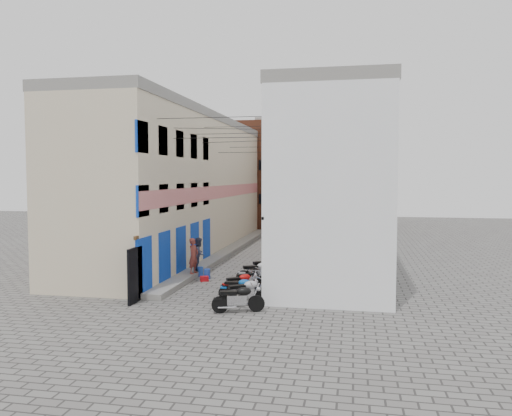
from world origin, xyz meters
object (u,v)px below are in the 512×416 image
Objects in this scene: motorcycle_g at (268,266)px; motorcycle_e at (249,278)px; motorcycle_f at (259,271)px; red_crate at (204,279)px; water_jug_far at (200,272)px; motorcycle_c at (240,287)px; person_b at (199,254)px; person_a at (194,256)px; motorcycle_d at (241,282)px; motorcycle_b at (246,291)px; motorcycle_a at (238,297)px; water_jug_near at (207,274)px.

motorcycle_e is at bearing -42.89° from motorcycle_g.
red_crate is (-2.68, 0.14, -0.50)m from motorcycle_f.
motorcycle_e is 2.74m from red_crate.
motorcycle_f is 3.47m from water_jug_far.
person_b is at bearing -147.68° from motorcycle_c.
red_crate is at bearing -112.80° from person_a.
motorcycle_f is 5.60× the size of red_crate.
motorcycle_d is at bearing -49.61° from water_jug_far.
red_crate is (-2.46, 3.12, -0.39)m from motorcycle_c.
motorcycle_b is at bearing 24.14° from motorcycle_c.
red_crate is (-2.82, 4.99, -0.45)m from motorcycle_a.
person_a reaches higher than red_crate.
motorcycle_b is 1.14× the size of motorcycle_c.
motorcycle_d is at bearing -141.95° from person_b.
person_a reaches higher than motorcycle_e.
person_a reaches higher than motorcycle_d.
motorcycle_c is 4.85m from person_a.
motorcycle_d reaches higher than water_jug_near.
water_jug_near is (0.65, -0.80, -0.84)m from person_b.
motorcycle_b is 1.84m from motorcycle_d.
motorcycle_d is (-0.60, 1.74, -0.06)m from motorcycle_b.
motorcycle_f is (0.21, 2.98, 0.11)m from motorcycle_c.
water_jug_near is (-2.50, 3.71, -0.27)m from motorcycle_c.
motorcycle_f reaches higher than motorcycle_c.
water_jug_near is (-2.93, 4.55, -0.34)m from motorcycle_b.
motorcycle_d is at bearing -119.05° from person_a.
motorcycle_d is 4.09m from person_a.
water_jug_near is (0.65, 0.08, -0.88)m from person_a.
motorcycle_f is 2.73m from red_crate.
motorcycle_c is at bearing -37.15° from motorcycle_g.
motorcycle_a is at bearing -31.85° from motorcycle_g.
motorcycle_e is at bearing -130.98° from person_b.
motorcycle_b is at bearing -53.91° from red_crate.
motorcycle_g reaches higher than motorcycle_c.
motorcycle_d is at bearing -171.81° from motorcycle_c.
water_jug_near is (-2.71, 0.73, -0.38)m from motorcycle_f.
motorcycle_f reaches higher than water_jug_near.
motorcycle_e reaches higher than red_crate.
motorcycle_d is (-0.17, 0.90, 0.01)m from motorcycle_c.
person_a is (-3.60, -0.54, 0.49)m from motorcycle_g.
motorcycle_a is 4.12× the size of water_jug_far.
water_jug_near reaches higher than water_jug_far.
water_jug_near is (-2.33, 2.81, -0.28)m from motorcycle_d.
motorcycle_e reaches higher than water_jug_near.
motorcycle_c is 4.19m from motorcycle_g.
motorcycle_f is at bearing -2.94° from red_crate.
motorcycle_a is 6.98m from water_jug_far.
motorcycle_f reaches higher than motorcycle_b.
motorcycle_e is at bearing 137.89° from motorcycle_d.
water_jug_far reaches higher than red_crate.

